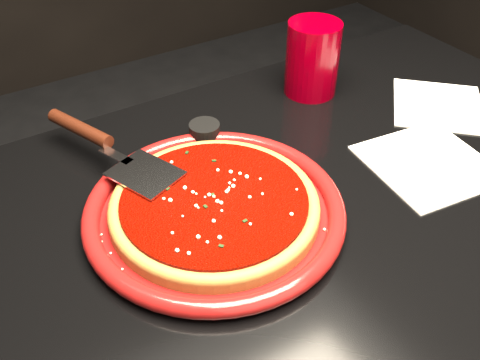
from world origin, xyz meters
name	(u,v)px	position (x,y,z in m)	size (l,w,h in m)	color
plate	(215,210)	(-0.11, 0.06, 0.76)	(0.36, 0.36, 0.03)	maroon
pizza_crust	(215,208)	(-0.11, 0.06, 0.77)	(0.29, 0.29, 0.01)	brown
pizza_crust_rim	(214,204)	(-0.11, 0.06, 0.77)	(0.29, 0.29, 0.02)	brown
pizza_sauce	(214,201)	(-0.11, 0.06, 0.78)	(0.26, 0.26, 0.01)	#6A0500
parmesan_dusting	(214,197)	(-0.11, 0.06, 0.79)	(0.25, 0.25, 0.01)	beige
basil_flecks	(214,197)	(-0.11, 0.06, 0.79)	(0.23, 0.23, 0.00)	black
pizza_server	(111,147)	(-0.19, 0.24, 0.80)	(0.09, 0.32, 0.02)	#B7BABE
cup	(312,59)	(0.21, 0.27, 0.82)	(0.10, 0.10, 0.14)	#7D000C
napkin_a	(428,163)	(0.23, -0.01, 0.75)	(0.18, 0.18, 0.00)	white
napkin_b	(438,105)	(0.38, 0.10, 0.75)	(0.16, 0.17, 0.00)	white
ramekin	(205,134)	(-0.04, 0.23, 0.77)	(0.05, 0.05, 0.04)	black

